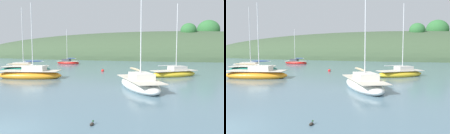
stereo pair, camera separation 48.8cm
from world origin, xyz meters
TOP-DOWN VIEW (x-y plane):
  - far_shoreline_hill at (0.19, 70.95)m, footprint 150.00×36.00m
  - sailboat_yellow_far at (-9.03, 15.55)m, footprint 8.12×4.25m
  - sailboat_blue_center at (4.71, 12.18)m, footprint 5.78×7.82m
  - sailboat_white_near at (-15.67, 38.67)m, footprint 5.43×1.87m
  - sailboat_teal_outer at (7.76, 22.10)m, footprint 6.50×5.59m
  - sailboat_navy_dinghy at (-14.27, 21.67)m, footprint 7.70×4.93m
  - mooring_buoy_inner at (-3.01, 25.36)m, footprint 0.44×0.44m
  - duck_lone_left at (3.97, 2.17)m, footprint 0.19×0.42m

SIDE VIEW (x-z plane):
  - duck_lone_left at x=3.97m, z-range -0.07..0.17m
  - far_shoreline_hill at x=0.19m, z-range -11.01..11.15m
  - mooring_buoy_inner at x=-3.01m, z-range -0.15..0.39m
  - sailboat_white_near at x=-15.67m, z-range -3.68..4.39m
  - sailboat_teal_outer at x=7.76m, z-range -4.34..5.14m
  - sailboat_navy_dinghy at x=-14.27m, z-range -4.59..5.47m
  - sailboat_blue_center at x=4.71m, z-range -4.94..5.84m
  - sailboat_yellow_far at x=-9.03m, z-range -4.18..5.10m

